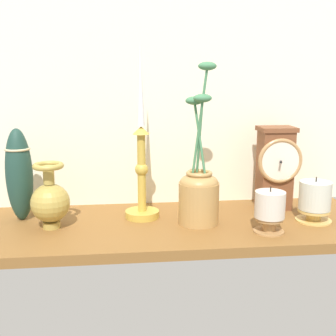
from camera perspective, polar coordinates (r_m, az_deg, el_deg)
The scene contains 9 objects.
ground_plane at distance 109.81cm, azimuth 1.04°, elevation -7.75°, with size 100.00×36.00×2.40cm, color brown.
back_wall at distance 121.67cm, azimuth -0.02°, elevation 10.42°, with size 120.00×2.00×65.00cm, color white.
mantel_clock at distance 120.94cm, azimuth 14.01°, elevation 0.16°, with size 12.07×9.98×22.68cm.
candlestick_tall_left at distance 109.68cm, azimuth -3.51°, elevation 0.09°, with size 8.78×8.78×43.92cm.
brass_vase_bulbous at distance 107.17cm, azimuth -15.31°, elevation -4.09°, with size 9.33×9.33×16.00cm.
brass_vase_jar at distance 106.76cm, azimuth 4.10°, elevation -3.02°, with size 10.02×10.02×39.29cm.
pillar_candle_front at distance 114.78cm, azimuth 18.82°, elevation -4.06°, with size 8.94×8.94×11.44cm.
pillar_candle_near_clock at distance 103.79cm, azimuth 13.29°, elevation -5.36°, with size 7.19×7.19×11.04cm.
tall_ceramic_vase at distance 114.20cm, azimuth -19.07°, elevation -0.80°, with size 6.64×6.64×23.52cm.
Camera 1 is at (-13.22, -102.40, 36.20)cm, focal length 46.13 mm.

